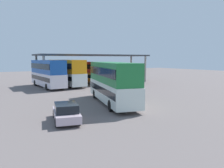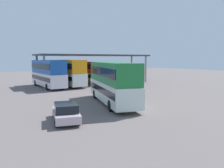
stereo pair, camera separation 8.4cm
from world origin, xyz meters
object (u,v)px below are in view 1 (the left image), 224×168
at_px(parked_hatchback, 66,112).
at_px(double_decker_near_canopy, 48,73).
at_px(double_decker_mid_row, 66,72).
at_px(double_decker_main, 112,81).
at_px(double_decker_far_right, 88,71).

xyz_separation_m(parked_hatchback, double_decker_near_canopy, (4.54, 20.60, 1.70)).
bearing_deg(double_decker_near_canopy, double_decker_mid_row, -76.76).
xyz_separation_m(double_decker_main, double_decker_near_canopy, (-1.86, 16.59, 0.08)).
height_order(double_decker_mid_row, double_decker_far_right, double_decker_mid_row).
relative_size(double_decker_mid_row, double_decker_far_right, 1.04).
bearing_deg(double_decker_near_canopy, double_decker_main, -174.65).
height_order(double_decker_near_canopy, double_decker_far_right, double_decker_near_canopy).
bearing_deg(parked_hatchback, double_decker_mid_row, -6.25).
xyz_separation_m(parked_hatchback, double_decker_mid_row, (7.96, 21.47, 1.73)).
xyz_separation_m(double_decker_main, double_decker_mid_row, (1.56, 17.46, 0.10)).
bearing_deg(double_decker_far_right, double_decker_near_canopy, 97.92).
xyz_separation_m(double_decker_near_canopy, double_decker_far_right, (8.27, 2.34, -0.17)).
relative_size(double_decker_near_canopy, double_decker_far_right, 0.97).
distance_m(double_decker_near_canopy, double_decker_mid_row, 3.53).
distance_m(double_decker_main, parked_hatchback, 7.73).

